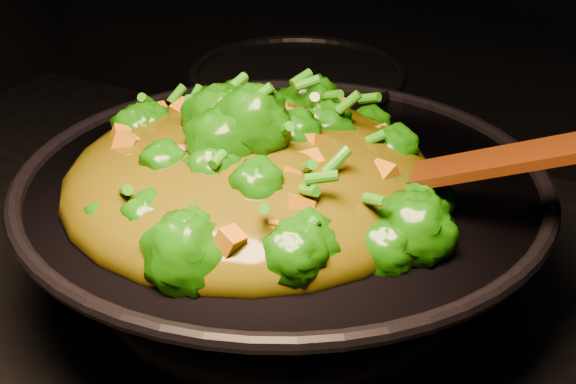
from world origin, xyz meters
The scene contains 4 objects.
wok centered at (0.00, 0.08, 0.96)m, with size 0.44×0.44×0.12m, color black, non-canonical shape.
stir_fry centered at (-0.02, 0.06, 1.08)m, with size 0.31×0.31×0.11m, color #155906, non-canonical shape.
spatula centered at (0.16, 0.09, 1.07)m, with size 0.29×0.04×0.01m, color #391805.
back_pot centered at (-0.11, 0.32, 0.97)m, with size 0.23×0.23×0.13m, color black.
Camera 1 is at (0.31, -0.50, 1.37)m, focal length 55.00 mm.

